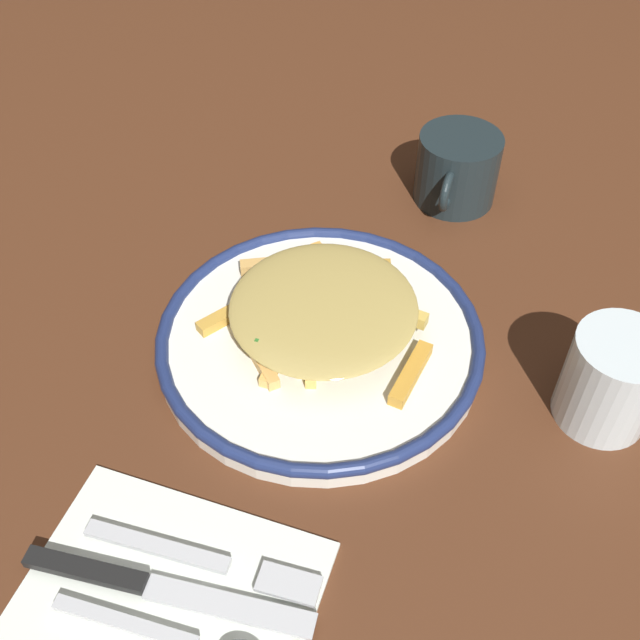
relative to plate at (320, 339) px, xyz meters
The scene contains 8 objects.
ground_plane 0.01m from the plate, ahead, with size 2.60×2.60×0.00m, color #4F2A17.
plate is the anchor object (origin of this frame).
fries_heap 0.03m from the plate, behind, with size 0.19×0.21×0.03m.
napkin 0.25m from the plate, ahead, with size 0.15×0.20×0.01m, color white.
fork 0.22m from the plate, ahead, with size 0.03×0.18×0.01m.
knife 0.26m from the plate, ahead, with size 0.04×0.21×0.01m.
water_glass 0.25m from the plate, 93.13° to the left, with size 0.08×0.08×0.09m, color silver.
coffee_mug 0.27m from the plate, 166.54° to the left, with size 0.11×0.09×0.08m.
Camera 1 is at (0.42, 0.15, 0.51)m, focal length 42.30 mm.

